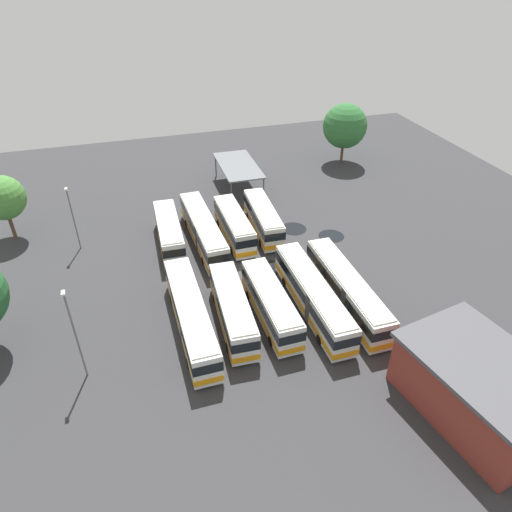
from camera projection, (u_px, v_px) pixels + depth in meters
ground_plane at (250, 272)px, 51.73m from camera, size 93.49×93.49×0.00m
bus_row0_slot0 at (347, 290)px, 46.06m from camera, size 14.77×2.63×3.52m
bus_row0_slot1 at (313, 296)px, 45.27m from camera, size 14.78×2.67×3.52m
bus_row0_slot2 at (271, 304)px, 44.30m from camera, size 11.23×2.70×3.52m
bus_row0_slot3 at (233, 309)px, 43.64m from camera, size 11.45×3.15×3.52m
bus_row0_slot4 at (191, 316)px, 42.87m from camera, size 14.79×2.70×3.52m
bus_row1_slot1 at (263, 218)px, 57.99m from camera, size 11.01×3.13×3.52m
bus_row1_slot2 at (234, 225)px, 56.62m from camera, size 10.74×2.66×3.52m
bus_row1_slot3 at (203, 230)px, 55.66m from camera, size 14.84×3.05×3.52m
bus_row1_slot4 at (169, 232)px, 55.24m from camera, size 11.11×2.91×3.52m
depot_building at (480, 388)px, 35.04m from camera, size 13.22×10.14×5.08m
maintenance_shelter at (238, 166)px, 67.45m from camera, size 10.91×5.40×3.72m
lamp_post_near_entrance at (75, 332)px, 36.67m from camera, size 0.56×0.28×8.97m
lamp_post_by_building at (73, 216)px, 53.35m from camera, size 0.56×0.28×7.89m
tree_northwest at (345, 126)px, 74.23m from camera, size 7.05×7.05×9.64m
tree_north_edge at (2, 198)px, 54.75m from camera, size 5.30×5.30×8.13m
puddle_between_rows at (258, 273)px, 51.48m from camera, size 3.10×3.10×0.01m
puddle_centre_drain at (293, 229)px, 59.52m from camera, size 3.32×3.32×0.01m
puddle_near_shelter at (331, 236)px, 58.03m from camera, size 3.21×3.21×0.01m
puddle_front_lane at (268, 268)px, 52.38m from camera, size 3.20×3.20×0.01m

